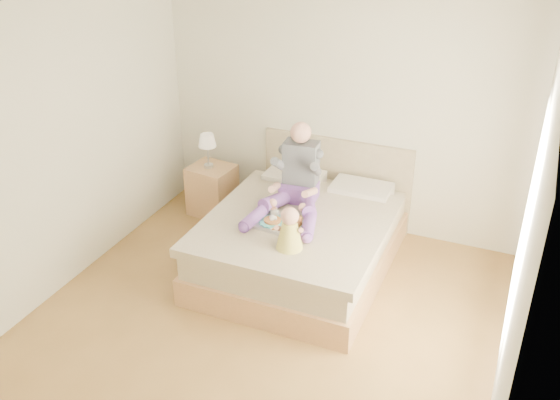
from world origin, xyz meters
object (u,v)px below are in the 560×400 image
at_px(nightstand, 212,190).
at_px(baby, 290,231).
at_px(bed, 304,237).
at_px(adult, 296,182).
at_px(tray, 280,223).

relative_size(nightstand, baby, 1.46).
height_order(bed, adult, adult).
distance_m(bed, nightstand, 1.50).
distance_m(bed, baby, 0.82).
height_order(adult, tray, adult).
height_order(tray, baby, baby).
bearing_deg(adult, tray, -92.21).
xyz_separation_m(bed, tray, (-0.11, -0.35, 0.32)).
xyz_separation_m(nightstand, tray, (1.27, -0.94, 0.34)).
bearing_deg(bed, tray, -107.25).
xyz_separation_m(nightstand, baby, (1.49, -1.26, 0.48)).
bearing_deg(adult, baby, -77.26).
xyz_separation_m(nightstand, adult, (1.24, -0.50, 0.56)).
bearing_deg(nightstand, adult, -15.18).
bearing_deg(bed, adult, 144.25).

